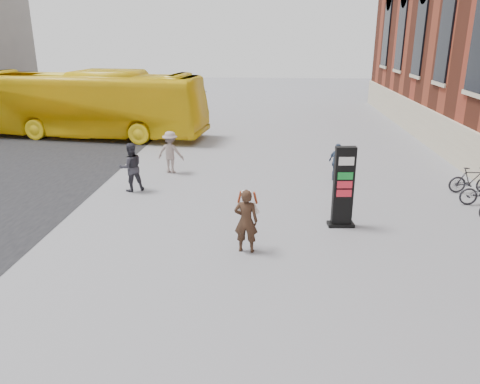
# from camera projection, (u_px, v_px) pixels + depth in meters

# --- Properties ---
(ground) EXTENTS (100.00, 100.00, 0.00)m
(ground) POSITION_uv_depth(u_px,v_px,m) (219.00, 243.00, 12.92)
(ground) COLOR #9E9EA3
(info_pylon) EXTENTS (0.81, 0.45, 2.44)m
(info_pylon) POSITION_uv_depth(u_px,v_px,m) (343.00, 187.00, 13.66)
(info_pylon) COLOR black
(info_pylon) RESTS_ON ground
(woman) EXTENTS (0.68, 0.63, 1.73)m
(woman) POSITION_uv_depth(u_px,v_px,m) (246.00, 220.00, 12.16)
(woman) COLOR black
(woman) RESTS_ON ground
(bus) EXTENTS (13.25, 4.63, 3.61)m
(bus) POSITION_uv_depth(u_px,v_px,m) (88.00, 104.00, 25.58)
(bus) COLOR yellow
(bus) RESTS_ON road
(pedestrian_a) EXTENTS (1.08, 1.01, 1.78)m
(pedestrian_a) POSITION_uv_depth(u_px,v_px,m) (131.00, 167.00, 16.90)
(pedestrian_a) COLOR #2F2E35
(pedestrian_a) RESTS_ON ground
(pedestrian_b) EXTENTS (1.22, 0.86, 1.73)m
(pedestrian_b) POSITION_uv_depth(u_px,v_px,m) (170.00, 152.00, 19.13)
(pedestrian_b) COLOR gray
(pedestrian_b) RESTS_ON ground
(pedestrian_c) EXTENTS (0.77, 0.93, 1.48)m
(pedestrian_c) POSITION_uv_depth(u_px,v_px,m) (337.00, 163.00, 18.08)
(pedestrian_c) COLOR #374865
(pedestrian_c) RESTS_ON ground
(bike_7) EXTENTS (1.59, 0.48, 0.95)m
(bike_7) POSITION_uv_depth(u_px,v_px,m) (471.00, 180.00, 16.78)
(bike_7) COLOR black
(bike_7) RESTS_ON ground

